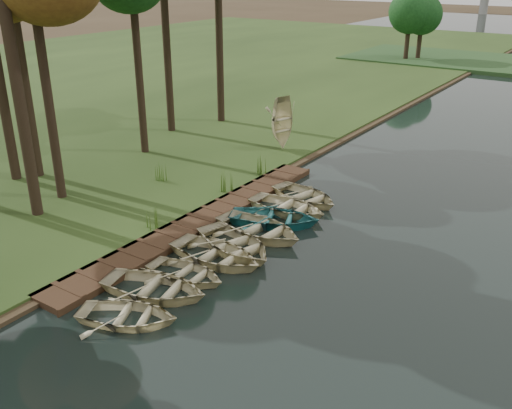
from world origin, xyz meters
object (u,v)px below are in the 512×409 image
Objects in this scene: rowboat_0 at (127,313)px; rowboat_2 at (186,271)px; boardwalk at (201,221)px; stored_rowboat at (282,143)px; rowboat_1 at (154,285)px.

rowboat_2 is at bearing -19.62° from rowboat_0.
boardwalk is 5.28× the size of rowboat_2.
rowboat_2 is 15.06m from stored_rowboat.
rowboat_0 reaches higher than boardwalk.
rowboat_1 is at bearing -10.11° from rowboat_0.
boardwalk is 4.71m from rowboat_2.
stored_rowboat is at bearing 14.99° from rowboat_2.
rowboat_0 is 1.05× the size of rowboat_2.
stored_rowboat is (-4.71, 15.64, 0.19)m from rowboat_1.
rowboat_1 reaches higher than rowboat_2.
stored_rowboat is (-2.34, 10.28, 0.47)m from boardwalk.
rowboat_2 is at bearing -144.58° from stored_rowboat.
rowboat_0 is at bearing -68.27° from boardwalk.
rowboat_2 is (0.16, 1.39, -0.07)m from rowboat_1.
rowboat_2 is at bearing -57.40° from boardwalk.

